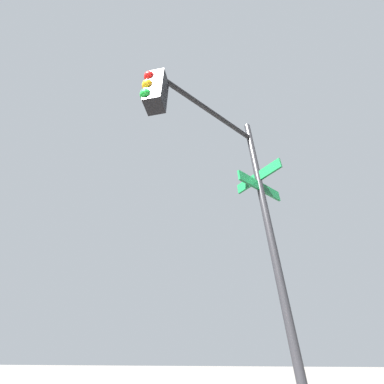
{
  "coord_description": "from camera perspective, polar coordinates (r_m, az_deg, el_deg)",
  "views": [
    {
      "loc": [
        -6.88,
        -3.79,
        1.38
      ],
      "look_at": [
        -6.09,
        -7.76,
        4.27
      ],
      "focal_mm": 21.7,
      "sensor_mm": 36.0,
      "label": 1
    }
  ],
  "objects": [
    {
      "name": "traffic_signal_near",
      "position": [
        3.76,
        6.26,
        7.3
      ],
      "size": [
        2.07,
        2.29,
        5.6
      ],
      "color": "black",
      "rests_on": "ground_plane"
    }
  ]
}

